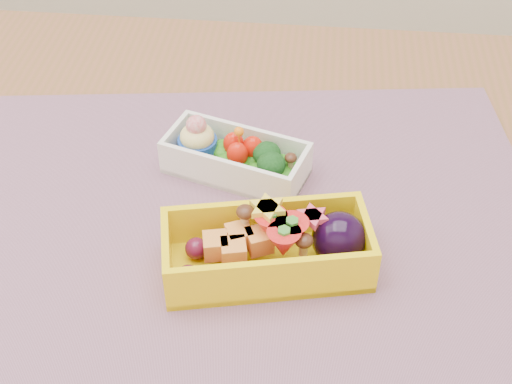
# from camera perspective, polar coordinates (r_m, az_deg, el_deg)

# --- Properties ---
(table) EXTENTS (1.20, 0.80, 0.75)m
(table) POSITION_cam_1_polar(r_m,az_deg,el_deg) (0.79, -1.75, -7.45)
(table) COLOR brown
(table) RESTS_ON ground
(placemat) EXTENTS (0.65, 0.53, 0.00)m
(placemat) POSITION_cam_1_polar(r_m,az_deg,el_deg) (0.71, -0.64, -2.52)
(placemat) COLOR gray
(placemat) RESTS_ON table
(bento_white) EXTENTS (0.16, 0.11, 0.06)m
(bento_white) POSITION_cam_1_polar(r_m,az_deg,el_deg) (0.75, -1.68, 2.80)
(bento_white) COLOR white
(bento_white) RESTS_ON placemat
(bento_yellow) EXTENTS (0.20, 0.12, 0.06)m
(bento_yellow) POSITION_cam_1_polar(r_m,az_deg,el_deg) (0.65, 1.26, -4.45)
(bento_yellow) COLOR yellow
(bento_yellow) RESTS_ON placemat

